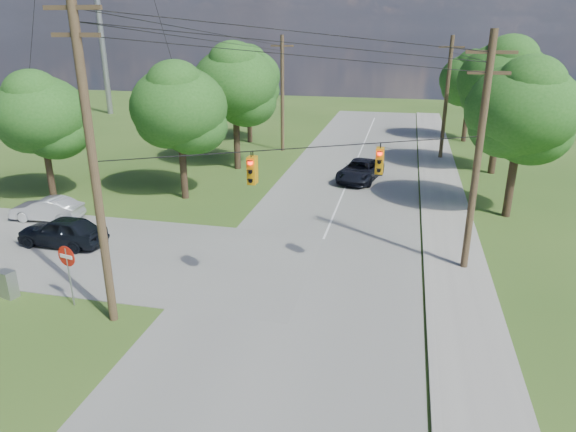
% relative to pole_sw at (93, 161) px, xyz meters
% --- Properties ---
extents(ground, '(140.00, 140.00, 0.00)m').
position_rel_pole_sw_xyz_m(ground, '(4.60, -0.40, -6.23)').
color(ground, '#2F521B').
rests_on(ground, ground).
extents(main_road, '(10.00, 100.00, 0.03)m').
position_rel_pole_sw_xyz_m(main_road, '(6.60, 4.60, -6.21)').
color(main_road, gray).
rests_on(main_road, ground).
extents(sidewalk_east, '(2.60, 100.00, 0.12)m').
position_rel_pole_sw_xyz_m(sidewalk_east, '(13.30, 4.60, -6.17)').
color(sidewalk_east, '#A09D96').
rests_on(sidewalk_east, ground).
extents(pole_sw, '(2.00, 0.32, 12.00)m').
position_rel_pole_sw_xyz_m(pole_sw, '(0.00, 0.00, 0.00)').
color(pole_sw, brown).
rests_on(pole_sw, ground).
extents(pole_ne, '(2.00, 0.32, 10.50)m').
position_rel_pole_sw_xyz_m(pole_ne, '(13.50, 7.60, -0.76)').
color(pole_ne, brown).
rests_on(pole_ne, ground).
extents(pole_north_e, '(2.00, 0.32, 10.00)m').
position_rel_pole_sw_xyz_m(pole_north_e, '(13.50, 29.60, -1.10)').
color(pole_north_e, brown).
rests_on(pole_north_e, ground).
extents(pole_north_w, '(2.00, 0.32, 10.00)m').
position_rel_pole_sw_xyz_m(pole_north_w, '(-0.40, 29.60, -1.10)').
color(pole_north_w, brown).
rests_on(pole_north_w, ground).
extents(power_lines, '(13.93, 29.62, 4.93)m').
position_rel_pole_sw_xyz_m(power_lines, '(6.10, 11.14, 2.93)').
color(power_lines, black).
rests_on(power_lines, ground).
extents(traffic_signals, '(4.91, 3.27, 1.05)m').
position_rel_pole_sw_xyz_m(traffic_signals, '(7.15, 4.03, -0.73)').
color(traffic_signals, '#CC8A0C').
rests_on(traffic_signals, ground).
extents(tree_w_near, '(6.00, 6.00, 8.40)m').
position_rel_pole_sw_xyz_m(tree_w_near, '(-3.40, 14.60, -0.30)').
color(tree_w_near, '#443222').
rests_on(tree_w_near, ground).
extents(tree_w_mid, '(6.40, 6.40, 9.22)m').
position_rel_pole_sw_xyz_m(tree_w_mid, '(-2.40, 22.60, 0.35)').
color(tree_w_mid, '#443222').
rests_on(tree_w_mid, ground).
extents(tree_w_far, '(6.00, 6.00, 8.73)m').
position_rel_pole_sw_xyz_m(tree_w_far, '(-4.40, 32.60, 0.02)').
color(tree_w_far, '#443222').
rests_on(tree_w_far, ground).
extents(tree_e_near, '(6.20, 6.20, 8.81)m').
position_rel_pole_sw_xyz_m(tree_e_near, '(16.60, 15.60, 0.02)').
color(tree_e_near, '#443222').
rests_on(tree_e_near, ground).
extents(tree_e_mid, '(6.60, 6.60, 9.64)m').
position_rel_pole_sw_xyz_m(tree_e_mid, '(17.10, 25.60, 0.68)').
color(tree_e_mid, '#443222').
rests_on(tree_e_mid, ground).
extents(tree_e_far, '(5.80, 5.80, 8.32)m').
position_rel_pole_sw_xyz_m(tree_e_far, '(16.10, 37.60, -0.31)').
color(tree_e_far, '#443222').
rests_on(tree_e_far, ground).
extents(tree_cross_n, '(5.60, 5.60, 7.91)m').
position_rel_pole_sw_xyz_m(tree_cross_n, '(-11.40, 12.10, -0.63)').
color(tree_cross_n, '#443222').
rests_on(tree_cross_n, ground).
extents(car_cross_dark, '(4.59, 1.97, 1.54)m').
position_rel_pole_sw_xyz_m(car_cross_dark, '(-6.26, 5.84, -5.42)').
color(car_cross_dark, black).
rests_on(car_cross_dark, cross_road).
extents(car_cross_silver, '(4.14, 1.70, 1.34)m').
position_rel_pole_sw_xyz_m(car_cross_silver, '(-9.44, 8.90, -5.53)').
color(car_cross_silver, silver).
rests_on(car_cross_silver, cross_road).
extents(car_main_north, '(3.45, 5.73, 1.49)m').
position_rel_pole_sw_xyz_m(car_main_north, '(7.41, 21.25, -5.45)').
color(car_main_north, black).
rests_on(car_main_north, main_road).
extents(control_cabinet, '(0.75, 0.61, 1.19)m').
position_rel_pole_sw_xyz_m(control_cabinet, '(-5.12, 0.60, -5.63)').
color(control_cabinet, gray).
rests_on(control_cabinet, ground).
extents(do_not_enter_sign, '(0.85, 0.22, 2.59)m').
position_rel_pole_sw_xyz_m(do_not_enter_sign, '(-2.13, 0.60, -4.36)').
color(do_not_enter_sign, gray).
rests_on(do_not_enter_sign, ground).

